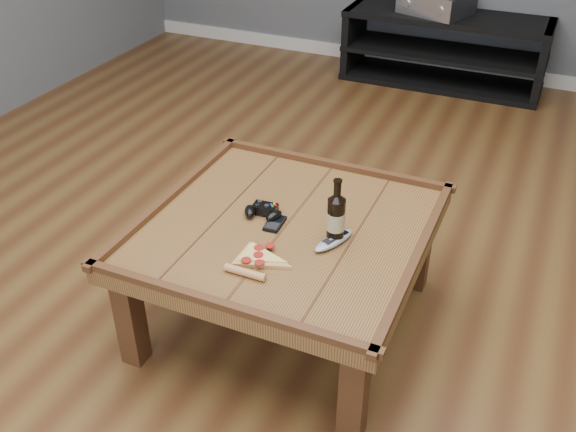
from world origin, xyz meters
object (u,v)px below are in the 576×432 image
at_px(beer_bottle, 336,217).
at_px(game_controller, 263,211).
at_px(pizza_slice, 256,259).
at_px(remote_control, 334,240).
at_px(smartphone, 275,223).
at_px(av_receiver, 437,2).
at_px(media_console, 444,50).
at_px(coffee_table, 286,239).

xyz_separation_m(beer_bottle, game_controller, (-0.30, 0.04, -0.08)).
relative_size(pizza_slice, remote_control, 1.36).
relative_size(game_controller, smartphone, 1.50).
bearing_deg(av_receiver, media_console, 22.48).
bearing_deg(remote_control, smartphone, -162.99).
relative_size(media_console, remote_control, 7.34).
distance_m(pizza_slice, av_receiver, 2.98).
height_order(beer_bottle, av_receiver, beer_bottle).
height_order(coffee_table, remote_control, remote_control).
relative_size(coffee_table, smartphone, 9.63).
relative_size(smartphone, remote_control, 0.56).
relative_size(beer_bottle, pizza_slice, 0.94).
relative_size(media_console, pizza_slice, 5.39).
relative_size(media_console, av_receiver, 2.69).
relative_size(coffee_table, av_receiver, 1.98).
xyz_separation_m(game_controller, smartphone, (0.06, -0.04, -0.01)).
relative_size(game_controller, pizza_slice, 0.62).
bearing_deg(av_receiver, smartphone, -69.71).
relative_size(pizza_slice, av_receiver, 0.50).
distance_m(media_console, game_controller, 2.74).
bearing_deg(smartphone, remote_control, -8.65).
bearing_deg(smartphone, av_receiver, 87.80).
bearing_deg(av_receiver, pizza_slice, -69.09).
bearing_deg(media_console, remote_control, -85.94).
height_order(media_console, beer_bottle, beer_bottle).
bearing_deg(av_receiver, beer_bottle, -64.88).
bearing_deg(pizza_slice, beer_bottle, 48.67).
bearing_deg(coffee_table, av_receiver, 91.91).
bearing_deg(remote_control, beer_bottle, 120.16).
distance_m(remote_control, av_receiver, 2.79).
xyz_separation_m(beer_bottle, smartphone, (-0.23, 0.00, -0.09)).
bearing_deg(beer_bottle, av_receiver, 95.93).
height_order(beer_bottle, smartphone, beer_bottle).
bearing_deg(smartphone, media_console, 85.90).
relative_size(coffee_table, pizza_slice, 3.96).
xyz_separation_m(media_console, beer_bottle, (0.19, -2.76, 0.30)).
distance_m(coffee_table, game_controller, 0.13).
bearing_deg(av_receiver, remote_control, -64.86).
bearing_deg(pizza_slice, game_controller, 111.39).
relative_size(beer_bottle, smartphone, 2.28).
bearing_deg(pizza_slice, media_console, 90.27).
height_order(coffee_table, av_receiver, av_receiver).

